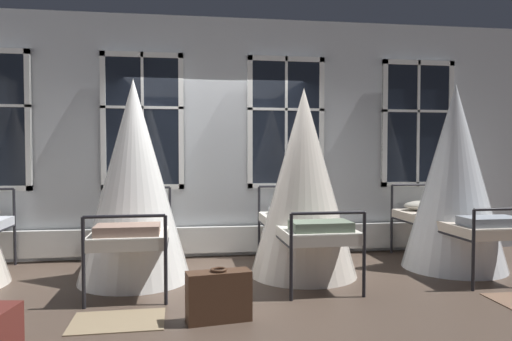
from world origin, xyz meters
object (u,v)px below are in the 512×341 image
at_px(suitcase_dark, 219,296).
at_px(cot_third, 304,185).
at_px(cot_second, 134,183).
at_px(cot_fourth, 454,179).

bearing_deg(suitcase_dark, cot_third, 43.23).
relative_size(cot_second, suitcase_dark, 3.97).
distance_m(cot_third, suitcase_dark, 2.02).
height_order(cot_second, cot_third, cot_second).
bearing_deg(cot_fourth, cot_second, 88.71).
relative_size(cot_third, cot_fourth, 0.96).
relative_size(cot_second, cot_fourth, 0.99).
bearing_deg(cot_second, suitcase_dark, -150.37).
xyz_separation_m(cot_second, cot_third, (1.99, -0.04, -0.04)).
height_order(cot_third, suitcase_dark, cot_third).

